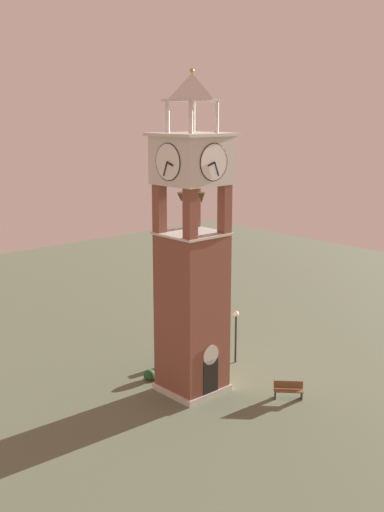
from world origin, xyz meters
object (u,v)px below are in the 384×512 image
Objects in this scene: clock_tower at (192,265)px; park_bench at (288,390)px; trash_bin at (176,357)px; lamp_post at (236,326)px.

park_bench is at bearing -53.40° from clock_tower.
trash_bin is at bearing 99.66° from park_bench.
lamp_post is at bearing -40.47° from trash_bin.
clock_tower is at bearing -117.98° from trash_bin.
clock_tower is 12.01× the size of park_bench.
clock_tower is at bearing -166.49° from lamp_post.
trash_bin is at bearing 139.53° from lamp_post.
park_bench is (3.22, -4.34, -6.79)m from clock_tower.
clock_tower is 21.93× the size of trash_bin.
trash_bin is (-2.83, 2.41, -1.98)m from lamp_post.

